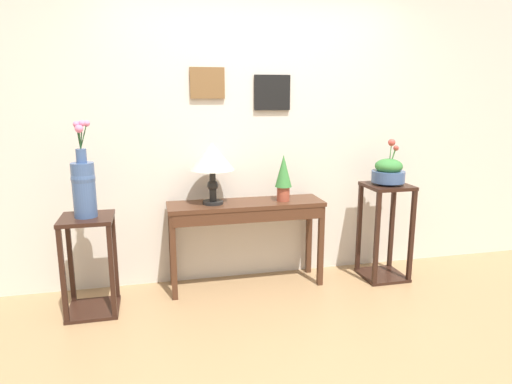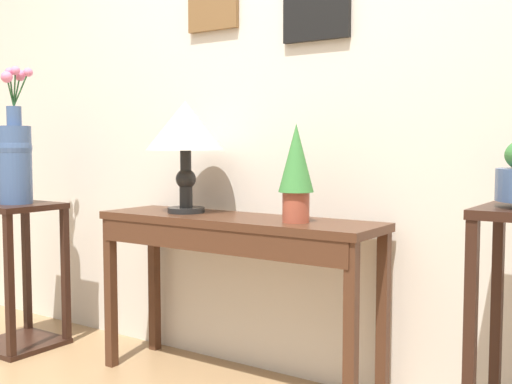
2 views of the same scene
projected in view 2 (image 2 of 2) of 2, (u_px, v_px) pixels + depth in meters
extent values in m
cube|color=beige|center=(293.00, 71.00, 2.80)|extent=(9.00, 0.10, 2.80)
cube|color=brown|center=(213.00, 3.00, 2.95)|extent=(0.29, 0.02, 0.25)
cube|color=slate|center=(212.00, 3.00, 2.95)|extent=(0.23, 0.01, 0.20)
cube|color=black|center=(316.00, 5.00, 2.64)|extent=(0.32, 0.02, 0.30)
cube|color=#A89E92|center=(316.00, 5.00, 2.64)|extent=(0.25, 0.01, 0.24)
cube|color=#472819|center=(235.00, 221.00, 2.70)|extent=(1.32, 0.36, 0.03)
cube|color=#472819|center=(212.00, 241.00, 2.57)|extent=(1.26, 0.03, 0.10)
cube|color=#472819|center=(111.00, 293.00, 2.96)|extent=(0.04, 0.04, 0.72)
cube|color=#472819|center=(351.00, 339.00, 2.25)|extent=(0.04, 0.04, 0.72)
cube|color=#472819|center=(154.00, 282.00, 3.20)|extent=(0.04, 0.04, 0.72)
cube|color=#472819|center=(383.00, 320.00, 2.50)|extent=(0.04, 0.04, 0.72)
cylinder|color=black|center=(186.00, 210.00, 2.85)|extent=(0.17, 0.17, 0.02)
cylinder|color=black|center=(186.00, 193.00, 2.85)|extent=(0.06, 0.06, 0.13)
sphere|color=black|center=(186.00, 179.00, 2.84)|extent=(0.09, 0.09, 0.09)
cylinder|color=black|center=(186.00, 165.00, 2.84)|extent=(0.05, 0.05, 0.13)
cone|color=beige|center=(185.00, 126.00, 2.83)|extent=(0.36, 0.36, 0.22)
cylinder|color=#9E4733|center=(296.00, 207.00, 2.49)|extent=(0.11, 0.11, 0.12)
cone|color=#387A38|center=(296.00, 158.00, 2.48)|extent=(0.14, 0.14, 0.27)
cube|color=black|center=(17.00, 207.00, 3.22)|extent=(0.38, 0.38, 0.03)
cube|color=black|center=(21.00, 344.00, 3.28)|extent=(0.38, 0.38, 0.03)
cube|color=black|center=(10.00, 286.00, 3.02)|extent=(0.04, 0.03, 0.70)
cube|color=black|center=(27.00, 267.00, 3.48)|extent=(0.04, 0.04, 0.70)
cube|color=black|center=(66.00, 274.00, 3.30)|extent=(0.04, 0.04, 0.70)
cylinder|color=#3D5684|center=(15.00, 165.00, 3.21)|extent=(0.16, 0.16, 0.40)
sphere|color=#3D5684|center=(15.00, 148.00, 3.20)|extent=(0.17, 0.17, 0.17)
cylinder|color=#3D5684|center=(14.00, 116.00, 3.19)|extent=(0.07, 0.07, 0.10)
cylinder|color=#235128|center=(10.00, 92.00, 3.16)|extent=(0.01, 0.05, 0.15)
sphere|color=pink|center=(7.00, 77.00, 3.14)|extent=(0.06, 0.06, 0.06)
cylinder|color=#235128|center=(17.00, 91.00, 3.20)|extent=(0.02, 0.06, 0.17)
sphere|color=pink|center=(20.00, 75.00, 3.22)|extent=(0.06, 0.06, 0.06)
cylinder|color=#235128|center=(21.00, 89.00, 3.19)|extent=(0.06, 0.07, 0.18)
sphere|color=pink|center=(28.00, 72.00, 3.19)|extent=(0.05, 0.05, 0.05)
cylinder|color=#235128|center=(15.00, 89.00, 3.17)|extent=(0.03, 0.01, 0.18)
sphere|color=pink|center=(15.00, 71.00, 3.16)|extent=(0.05, 0.05, 0.05)
cylinder|color=#235128|center=(12.00, 89.00, 3.18)|extent=(0.03, 0.02, 0.18)
sphere|color=pink|center=(9.00, 72.00, 3.17)|extent=(0.04, 0.04, 0.04)
cube|color=black|center=(470.00, 352.00, 1.88)|extent=(0.03, 0.03, 0.81)
cube|color=black|center=(496.00, 326.00, 2.16)|extent=(0.03, 0.04, 0.81)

